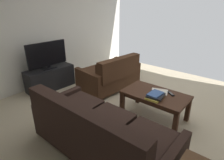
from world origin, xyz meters
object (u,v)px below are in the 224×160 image
(book_stack, at_px, (155,96))
(tv_remote, at_px, (171,94))
(loveseat_near, at_px, (111,75))
(flat_tv, at_px, (47,55))
(sofa_main, at_px, (98,132))
(tv_stand, at_px, (50,78))
(loose_magazine, at_px, (159,91))
(coffee_table, at_px, (155,97))

(book_stack, distance_m, tv_remote, 0.32)
(loveseat_near, distance_m, flat_tv, 1.49)
(sofa_main, height_order, book_stack, sofa_main)
(tv_stand, distance_m, loose_magazine, 2.55)
(book_stack, height_order, loose_magazine, book_stack)
(tv_remote, bearing_deg, sofa_main, 75.69)
(sofa_main, bearing_deg, tv_stand, -19.07)
(loveseat_near, relative_size, tv_remote, 9.13)
(sofa_main, xyz_separation_m, loose_magazine, (-0.16, -1.37, 0.12))
(tv_stand, xyz_separation_m, book_stack, (-2.53, -0.32, 0.26))
(coffee_table, bearing_deg, loveseat_near, -17.37)
(book_stack, distance_m, loose_magazine, 0.26)
(tv_stand, bearing_deg, flat_tv, 105.97)
(flat_tv, bearing_deg, loveseat_near, -140.90)
(loveseat_near, height_order, coffee_table, loveseat_near)
(tv_stand, xyz_separation_m, flat_tv, (-0.00, 0.00, 0.57))
(loveseat_near, height_order, tv_stand, loveseat_near)
(book_stack, xyz_separation_m, loose_magazine, (0.05, -0.25, -0.04))
(tv_stand, bearing_deg, book_stack, -172.75)
(tv_stand, bearing_deg, coffee_table, -169.21)
(sofa_main, distance_m, loose_magazine, 1.39)
(tv_stand, height_order, loose_magazine, tv_stand)
(sofa_main, distance_m, coffee_table, 1.28)
(tv_stand, height_order, book_stack, book_stack)
(sofa_main, bearing_deg, book_stack, -100.83)
(coffee_table, distance_m, loose_magazine, 0.13)
(loose_magazine, bearing_deg, loveseat_near, 57.15)
(coffee_table, relative_size, flat_tv, 1.17)
(loveseat_near, bearing_deg, tv_stand, 39.05)
(book_stack, bearing_deg, loose_magazine, -78.64)
(sofa_main, distance_m, tv_remote, 1.46)
(sofa_main, height_order, flat_tv, flat_tv)
(sofa_main, height_order, tv_stand, sofa_main)
(flat_tv, bearing_deg, loose_magazine, -166.93)
(flat_tv, bearing_deg, sofa_main, 160.96)
(book_stack, bearing_deg, flat_tv, 7.28)
(loveseat_near, xyz_separation_m, coffee_table, (-1.36, 0.42, 0.05))
(loose_magazine, bearing_deg, coffee_table, 149.08)
(coffee_table, relative_size, tv_remote, 7.01)
(coffee_table, bearing_deg, loose_magazine, -101.10)
(sofa_main, relative_size, book_stack, 6.13)
(tv_stand, distance_m, flat_tv, 0.57)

